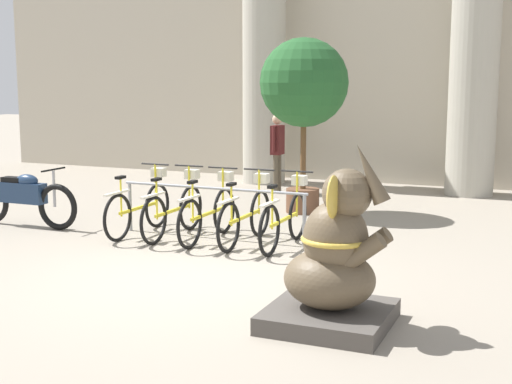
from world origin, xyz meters
name	(u,v)px	position (x,y,z in m)	size (l,w,h in m)	color
ground_plane	(194,277)	(0.00, 0.00, 0.00)	(60.00, 60.00, 0.00)	gray
building_facade	(375,48)	(0.00, 8.60, 3.00)	(20.00, 0.20, 6.00)	#BCB29E
column_left	(264,65)	(-2.25, 7.60, 2.62)	(1.19, 1.19, 5.16)	#ADA899
column_right	(474,63)	(2.25, 7.60, 2.62)	(1.19, 1.19, 5.16)	#ADA899
bike_rack	(212,199)	(-0.72, 1.95, 0.58)	(2.93, 0.05, 0.77)	gray
bicycle_0	(140,207)	(-1.89, 1.82, 0.41)	(0.48, 1.80, 1.02)	black
bicycle_1	(174,209)	(-1.31, 1.85, 0.41)	(0.48, 1.80, 1.02)	black
bicycle_2	(209,212)	(-0.72, 1.83, 0.41)	(0.48, 1.80, 1.02)	black
bicycle_3	(246,215)	(-0.14, 1.84, 0.41)	(0.48, 1.80, 1.02)	black
bicycle_4	(285,218)	(0.45, 1.87, 0.41)	(0.48, 1.80, 1.02)	black
elephant_statue	(334,265)	(2.00, -0.96, 0.60)	(1.13, 1.13, 1.77)	#4C4742
motorcycle	(23,197)	(-3.87, 1.56, 0.47)	(2.06, 0.55, 0.96)	black
person_pedestrian	(277,146)	(-1.42, 6.31, 0.96)	(0.21, 0.47, 1.62)	brown
potted_tree	(304,87)	(-0.20, 4.44, 2.18)	(1.53, 1.53, 3.02)	brown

